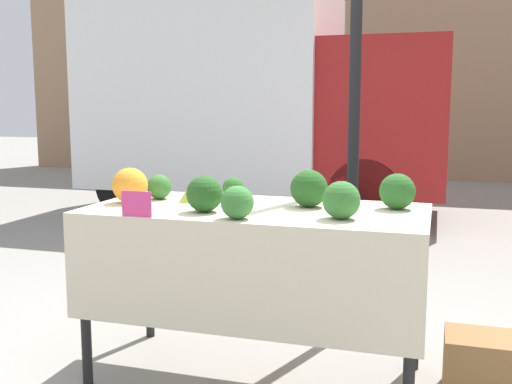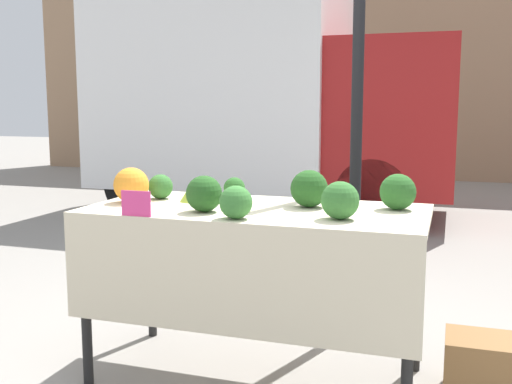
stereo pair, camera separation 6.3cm
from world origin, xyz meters
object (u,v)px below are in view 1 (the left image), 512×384
object	(u,v)px
orange_cauliflower	(130,185)
produce_crate	(496,368)
parked_truck	(254,99)
price_sign	(137,204)

from	to	relation	value
orange_cauliflower	produce_crate	bearing A→B (deg)	4.89
parked_truck	price_sign	distance (m)	5.18
parked_truck	orange_cauliflower	size ratio (longest dim) A/B	24.09
price_sign	produce_crate	bearing A→B (deg)	17.33
parked_truck	orange_cauliflower	bearing A→B (deg)	-80.67
orange_cauliflower	parked_truck	bearing A→B (deg)	99.33
price_sign	produce_crate	world-z (taller)	price_sign
orange_cauliflower	produce_crate	size ratio (longest dim) A/B	0.39
price_sign	orange_cauliflower	bearing A→B (deg)	122.73
orange_cauliflower	price_sign	xyz separation A→B (m)	(0.22, -0.35, -0.03)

